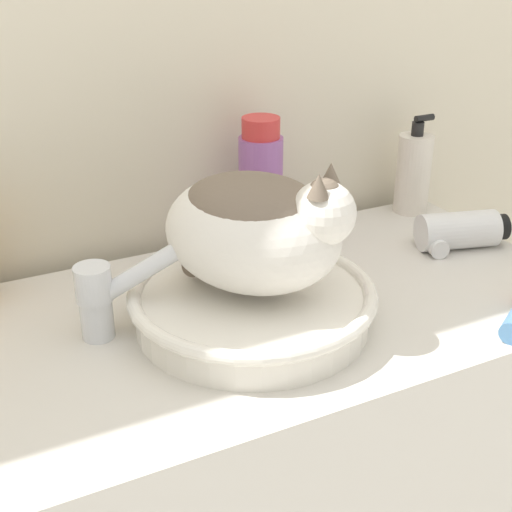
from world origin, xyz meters
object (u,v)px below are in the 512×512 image
hair_dryer (457,231)px  mouthwash_bottle (261,184)px  soap_pump_bottle (413,173)px  cat (257,226)px  faucet (107,293)px

hair_dryer → mouthwash_bottle: bearing=165.3°
soap_pump_bottle → mouthwash_bottle: size_ratio=0.84×
cat → soap_pump_bottle: bearing=78.5°
cat → hair_dryer: size_ratio=2.05×
mouthwash_bottle → hair_dryer: size_ratio=1.36×
mouthwash_bottle → faucet: bearing=-150.5°
cat → soap_pump_bottle: (0.45, 0.24, -0.07)m
mouthwash_bottle → hair_dryer: mouthwash_bottle is taller
cat → faucet: 0.22m
mouthwash_bottle → cat: bearing=-118.1°
faucet → mouthwash_bottle: bearing=46.9°
cat → faucet: (-0.19, 0.06, -0.08)m
faucet → cat: bearing=-0.6°
mouthwash_bottle → hair_dryer: 0.34m
hair_dryer → cat: bearing=-154.2°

